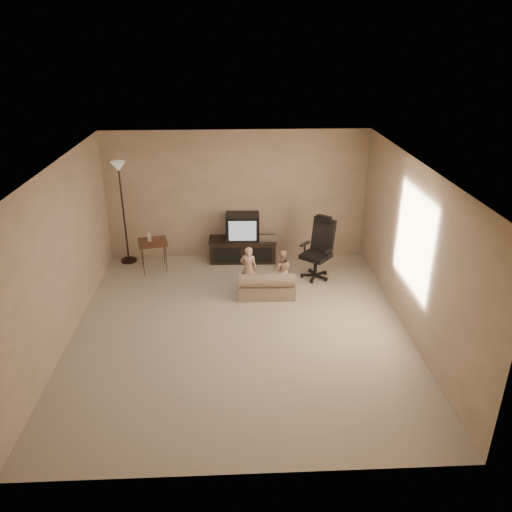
{
  "coord_description": "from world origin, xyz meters",
  "views": [
    {
      "loc": [
        -0.07,
        -6.47,
        4.1
      ],
      "look_at": [
        0.27,
        0.6,
        0.93
      ],
      "focal_mm": 35.0,
      "sensor_mm": 36.0,
      "label": 1
    }
  ],
  "objects_px": {
    "floor_lamp": "(121,190)",
    "child_sofa": "(267,286)",
    "tv_stand": "(243,242)",
    "toddler_left": "(249,268)",
    "toddler_right": "(282,270)",
    "office_chair": "(318,256)",
    "side_table": "(152,242)"
  },
  "relations": [
    {
      "from": "floor_lamp",
      "to": "child_sofa",
      "type": "height_order",
      "value": "floor_lamp"
    },
    {
      "from": "tv_stand",
      "to": "toddler_left",
      "type": "bearing_deg",
      "value": -85.36
    },
    {
      "from": "tv_stand",
      "to": "toddler_right",
      "type": "distance_m",
      "value": 1.4
    },
    {
      "from": "office_chair",
      "to": "side_table",
      "type": "relative_size",
      "value": 1.47
    },
    {
      "from": "side_table",
      "to": "child_sofa",
      "type": "height_order",
      "value": "side_table"
    },
    {
      "from": "side_table",
      "to": "toddler_right",
      "type": "distance_m",
      "value": 2.5
    },
    {
      "from": "side_table",
      "to": "child_sofa",
      "type": "bearing_deg",
      "value": -29.21
    },
    {
      "from": "office_chair",
      "to": "toddler_right",
      "type": "height_order",
      "value": "office_chair"
    },
    {
      "from": "office_chair",
      "to": "toddler_left",
      "type": "relative_size",
      "value": 1.41
    },
    {
      "from": "child_sofa",
      "to": "toddler_right",
      "type": "distance_m",
      "value": 0.41
    },
    {
      "from": "tv_stand",
      "to": "office_chair",
      "type": "xyz_separation_m",
      "value": [
        1.34,
        -0.78,
        0.02
      ]
    },
    {
      "from": "floor_lamp",
      "to": "toddler_right",
      "type": "distance_m",
      "value": 3.34
    },
    {
      "from": "office_chair",
      "to": "toddler_right",
      "type": "xyz_separation_m",
      "value": [
        -0.71,
        -0.47,
        -0.04
      ]
    },
    {
      "from": "side_table",
      "to": "toddler_right",
      "type": "bearing_deg",
      "value": -21.13
    },
    {
      "from": "side_table",
      "to": "floor_lamp",
      "type": "distance_m",
      "value": 1.12
    },
    {
      "from": "tv_stand",
      "to": "toddler_right",
      "type": "relative_size",
      "value": 1.81
    },
    {
      "from": "side_table",
      "to": "tv_stand",
      "type": "bearing_deg",
      "value": 11.55
    },
    {
      "from": "side_table",
      "to": "child_sofa",
      "type": "distance_m",
      "value": 2.38
    },
    {
      "from": "child_sofa",
      "to": "toddler_right",
      "type": "relative_size",
      "value": 1.31
    },
    {
      "from": "toddler_left",
      "to": "office_chair",
      "type": "bearing_deg",
      "value": -145.57
    },
    {
      "from": "toddler_left",
      "to": "floor_lamp",
      "type": "bearing_deg",
      "value": -14.46
    },
    {
      "from": "side_table",
      "to": "toddler_right",
      "type": "relative_size",
      "value": 1.05
    },
    {
      "from": "office_chair",
      "to": "child_sofa",
      "type": "relative_size",
      "value": 1.18
    },
    {
      "from": "office_chair",
      "to": "tv_stand",
      "type": "bearing_deg",
      "value": -169.05
    },
    {
      "from": "floor_lamp",
      "to": "child_sofa",
      "type": "bearing_deg",
      "value": -30.72
    },
    {
      "from": "tv_stand",
      "to": "floor_lamp",
      "type": "height_order",
      "value": "floor_lamp"
    },
    {
      "from": "tv_stand",
      "to": "child_sofa",
      "type": "height_order",
      "value": "tv_stand"
    },
    {
      "from": "toddler_right",
      "to": "tv_stand",
      "type": "bearing_deg",
      "value": -58.27
    },
    {
      "from": "child_sofa",
      "to": "side_table",
      "type": "bearing_deg",
      "value": 152.19
    },
    {
      "from": "side_table",
      "to": "toddler_right",
      "type": "height_order",
      "value": "side_table"
    },
    {
      "from": "tv_stand",
      "to": "toddler_left",
      "type": "relative_size",
      "value": 1.65
    },
    {
      "from": "office_chair",
      "to": "toddler_left",
      "type": "distance_m",
      "value": 1.35
    }
  ]
}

